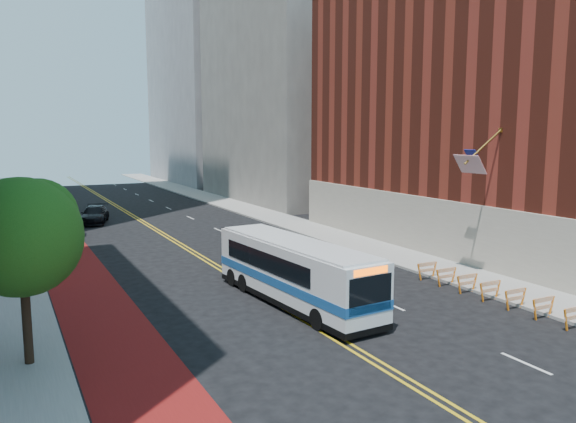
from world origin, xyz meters
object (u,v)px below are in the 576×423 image
Objects in this scene: car_b at (68,230)px; car_c at (94,215)px; car_a at (50,255)px; street_tree at (23,232)px; transit_bus at (293,271)px.

car_b is 0.83× the size of car_c.
car_b is at bearing 85.79° from car_a.
car_c is at bearing 77.83° from street_tree.
street_tree is 1.23× the size of car_c.
street_tree is at bearing -83.52° from car_b.
transit_bus is 30.90m from car_c.
car_a is at bearing 122.03° from transit_bus.
street_tree reaches higher than car_a.
street_tree is 12.59m from transit_bus.
transit_bus reaches higher than car_a.
transit_bus is 2.46× the size of car_a.
street_tree is at bearing -89.04° from car_a.
car_b is at bearing 81.08° from street_tree.
car_b is 8.09m from car_c.
transit_bus is 2.56× the size of car_b.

